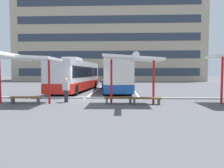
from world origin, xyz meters
TOP-DOWN VIEW (x-y plane):
  - ground_plane at (0.00, 0.00)m, footprint 160.00×160.00m
  - terminal_building at (0.03, 35.89)m, footprint 43.33×13.97m
  - coach_bus_0 at (-1.96, 6.16)m, footprint 3.40×11.72m
  - coach_bus_1 at (2.11, 6.24)m, footprint 3.63×11.23m
  - lane_stripe_0 at (-4.30, 6.60)m, footprint 0.16×14.00m
  - lane_stripe_1 at (0.00, 6.60)m, footprint 0.16×14.00m
  - lane_stripe_2 at (4.30, 6.60)m, footprint 0.16×14.00m
  - waiting_shelter_1 at (-3.53, -2.89)m, footprint 4.30×4.98m
  - bench_1 at (-3.53, -2.51)m, footprint 2.00×0.54m
  - waiting_shelter_2 at (3.54, -2.71)m, footprint 3.73×4.12m
  - bench_2 at (2.64, -2.44)m, footprint 1.88×0.59m
  - bench_3 at (4.44, -2.62)m, footprint 1.87×0.43m
  - platform_kerb at (0.00, 0.02)m, footprint 44.00×0.24m
  - waiting_passenger_1 at (-0.96, -1.91)m, footprint 0.53×0.40m

SIDE VIEW (x-z plane):
  - ground_plane at x=0.00m, z-range 0.00..0.00m
  - lane_stripe_0 at x=-4.30m, z-range 0.00..0.01m
  - lane_stripe_1 at x=0.00m, z-range 0.00..0.01m
  - lane_stripe_2 at x=4.30m, z-range 0.00..0.01m
  - platform_kerb at x=0.00m, z-range 0.00..0.12m
  - bench_2 at x=2.64m, z-range 0.11..0.56m
  - bench_3 at x=4.44m, z-range 0.12..0.57m
  - bench_1 at x=-3.53m, z-range 0.12..0.57m
  - waiting_passenger_1 at x=-0.96m, z-range 0.13..1.78m
  - coach_bus_0 at x=-1.96m, z-range -0.15..3.38m
  - coach_bus_1 at x=2.11m, z-range -0.14..3.41m
  - waiting_shelter_2 at x=3.54m, z-range 1.29..4.46m
  - waiting_shelter_1 at x=-3.53m, z-range 1.34..4.52m
  - terminal_building at x=0.03m, z-range -1.37..20.38m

